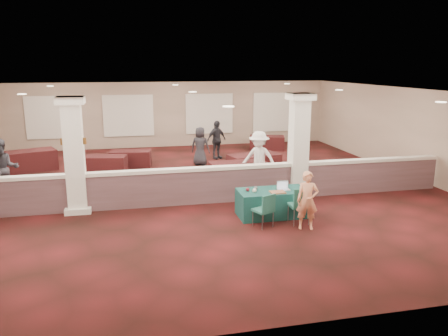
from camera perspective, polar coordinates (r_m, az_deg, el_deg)
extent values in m
plane|color=#401011|center=(14.48, -3.91, -2.80)|extent=(16.00, 16.00, 0.00)
cube|color=#846E5B|center=(21.98, -7.12, 6.94)|extent=(16.00, 0.04, 3.20)
cube|color=#846E5B|center=(6.56, 6.48, -8.39)|extent=(16.00, 0.04, 3.20)
cube|color=#846E5B|center=(17.19, 23.47, 4.16)|extent=(0.04, 16.00, 3.20)
cube|color=silver|center=(13.93, -4.12, 9.95)|extent=(16.00, 16.00, 0.02)
cube|color=#4D3436|center=(12.91, -2.95, -2.48)|extent=(15.60, 0.20, 1.00)
cube|color=beige|center=(12.77, -2.98, -0.11)|extent=(15.60, 0.28, 0.10)
cube|color=white|center=(12.58, -18.94, 1.53)|extent=(0.50, 0.50, 3.20)
cube|color=white|center=(12.96, -18.43, -5.05)|extent=(0.70, 0.70, 0.16)
cube|color=white|center=(12.38, -19.46, 8.34)|extent=(0.72, 0.72, 0.20)
cube|color=white|center=(13.46, 9.70, 2.81)|extent=(0.50, 0.50, 3.20)
cube|color=white|center=(13.82, 9.46, -3.40)|extent=(0.70, 0.70, 0.16)
cube|color=white|center=(13.28, 9.96, 9.18)|extent=(0.72, 0.72, 0.20)
cylinder|color=brown|center=(12.55, -20.34, 3.25)|extent=(0.12, 0.12, 0.18)
cylinder|color=white|center=(12.55, -20.34, 3.25)|extent=(0.09, 0.09, 0.10)
cylinder|color=brown|center=(12.48, -17.80, 3.40)|extent=(0.12, 0.12, 0.18)
cylinder|color=white|center=(12.48, -17.80, 3.40)|extent=(0.09, 0.09, 0.10)
cube|color=#0F3734|center=(11.96, 6.34, -4.56)|extent=(1.88, 0.94, 0.72)
cube|color=#1B5046|center=(11.47, 9.74, -4.81)|extent=(0.50, 0.50, 0.06)
cube|color=#1B5046|center=(11.19, 10.23, -3.85)|extent=(0.47, 0.06, 0.47)
cylinder|color=slate|center=(11.30, 9.12, -6.44)|extent=(0.03, 0.03, 0.45)
cylinder|color=slate|center=(11.45, 11.03, -6.25)|extent=(0.03, 0.03, 0.45)
cylinder|color=slate|center=(11.66, 8.38, -5.79)|extent=(0.03, 0.03, 0.45)
cylinder|color=slate|center=(11.81, 10.24, -5.62)|extent=(0.03, 0.03, 0.45)
cube|color=#1B5046|center=(11.13, 5.13, -5.52)|extent=(0.58, 0.58, 0.06)
cube|color=#1B5046|center=(10.91, 5.86, -4.59)|extent=(0.40, 0.22, 0.42)
cylinder|color=slate|center=(10.96, 5.02, -7.09)|extent=(0.03, 0.03, 0.40)
cylinder|color=slate|center=(11.20, 6.43, -6.68)|extent=(0.03, 0.03, 0.40)
cylinder|color=slate|center=(11.22, 3.78, -6.58)|extent=(0.03, 0.03, 0.40)
cylinder|color=slate|center=(11.45, 5.18, -6.19)|extent=(0.03, 0.03, 0.40)
imported|color=#FD8A6E|center=(11.05, 10.83, -4.18)|extent=(0.61, 0.49, 1.47)
cube|color=black|center=(17.19, -15.31, 0.46)|extent=(1.73, 1.10, 0.65)
cube|color=black|center=(14.96, 1.88, -0.71)|extent=(1.97, 1.09, 0.77)
cube|color=black|center=(16.36, 3.94, 0.48)|extent=(2.05, 1.35, 0.77)
cube|color=black|center=(18.51, -24.10, 0.88)|extent=(2.17, 1.63, 0.79)
cube|color=black|center=(18.00, -12.08, 1.21)|extent=(1.70, 1.01, 0.65)
cube|color=black|center=(21.21, 5.64, 3.29)|extent=(1.82, 1.29, 0.67)
imported|color=black|center=(14.79, -26.88, -0.16)|extent=(0.99, 0.71, 1.87)
imported|color=silver|center=(14.72, 4.58, 1.20)|extent=(1.30, 1.10, 1.86)
imported|color=black|center=(18.99, -0.99, 3.70)|extent=(1.08, 0.86, 1.67)
imported|color=black|center=(17.78, -3.13, 2.86)|extent=(0.88, 0.71, 1.57)
cube|color=silver|center=(11.90, 7.81, -2.83)|extent=(0.33, 0.23, 0.02)
cube|color=silver|center=(11.97, 7.64, -2.14)|extent=(0.33, 0.01, 0.22)
cube|color=silver|center=(11.97, 7.65, -2.22)|extent=(0.30, 0.00, 0.19)
cube|color=#CA5D20|center=(11.64, 7.01, -3.15)|extent=(0.40, 0.30, 0.03)
sphere|color=#F1EAC6|center=(11.58, 4.00, -2.95)|extent=(0.11, 0.11, 0.11)
sphere|color=maroon|center=(11.68, 3.10, -2.82)|extent=(0.10, 0.10, 0.10)
sphere|color=#504F54|center=(11.81, 4.16, -2.65)|extent=(0.10, 0.10, 0.10)
cube|color=red|center=(11.82, 9.76, -3.03)|extent=(0.12, 0.03, 0.01)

